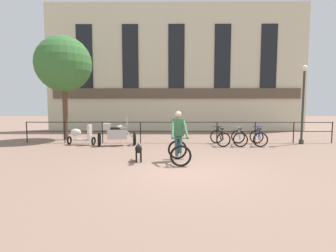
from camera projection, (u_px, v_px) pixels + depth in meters
ground_plane at (184, 170)px, 7.72m from camera, size 60.00×60.00×0.00m
canal_railing at (179, 129)px, 12.83m from camera, size 15.05×0.05×1.05m
building_facade at (176, 68)px, 18.26m from camera, size 18.00×0.72×8.75m
cyclist_with_bike at (179, 139)px, 8.76m from camera, size 0.75×1.21×1.70m
dog at (139, 149)px, 8.80m from camera, size 0.31×1.01×0.60m
parked_motorcycle at (117, 134)px, 12.05m from camera, size 1.80×0.93×1.35m
parked_bicycle_near_lamp at (220, 138)px, 12.19m from camera, size 0.78×1.18×0.86m
parked_bicycle_mid_left at (239, 138)px, 12.18m from camera, size 0.82×1.20×0.86m
parked_bicycle_mid_right at (258, 138)px, 12.18m from camera, size 0.83×1.20×0.86m
parked_scooter at (80, 135)px, 12.26m from camera, size 1.32×0.55×0.96m
street_lamp at (303, 100)px, 12.40m from camera, size 0.28×0.28×3.72m
tree_canalside_left at (64, 64)px, 13.70m from camera, size 2.90×2.90×5.44m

